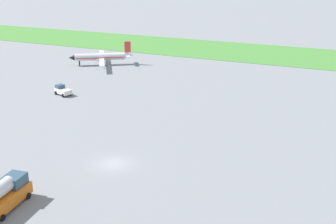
% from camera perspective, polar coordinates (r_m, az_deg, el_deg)
% --- Properties ---
extents(ground_plane, '(600.00, 600.00, 0.00)m').
position_cam_1_polar(ground_plane, '(57.38, -7.16, -6.77)').
color(ground_plane, gray).
extents(grass_taxiway_strip, '(360.00, 28.00, 0.08)m').
position_cam_1_polar(grass_taxiway_strip, '(128.54, 11.39, 7.68)').
color(grass_taxiway_strip, '#478438').
rests_on(grass_taxiway_strip, ground_plane).
extents(airplane_taxiing_turboprop, '(14.84, 16.96, 5.82)m').
position_cam_1_polar(airplane_taxiing_turboprop, '(112.04, -8.77, 7.24)').
color(airplane_taxiing_turboprop, silver).
rests_on(airplane_taxiing_turboprop, ground_plane).
extents(fuel_truck_near_gate, '(3.29, 6.75, 3.29)m').
position_cam_1_polar(fuel_truck_near_gate, '(49.99, -20.67, -10.09)').
color(fuel_truck_near_gate, orange).
rests_on(fuel_truck_near_gate, ground_plane).
extents(pushback_tug_midfield, '(3.99, 3.01, 1.95)m').
position_cam_1_polar(pushback_tug_midfield, '(87.97, -13.75, 2.79)').
color(pushback_tug_midfield, white).
rests_on(pushback_tug_midfield, ground_plane).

